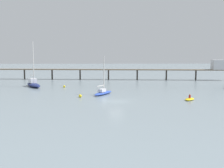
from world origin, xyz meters
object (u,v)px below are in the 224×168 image
Objects in this scene: pier at (148,68)px; mooring_buoy_near at (64,86)px; sailboat_navy at (33,84)px; mooring_buoy_mid at (80,96)px; sailboat_blue at (103,92)px; dinghy_yellow at (190,99)px.

pier is 31.65m from mooring_buoy_near.
mooring_buoy_mid is (13.38, -17.66, -0.50)m from sailboat_navy.
dinghy_yellow is (15.71, -7.21, -0.36)m from sailboat_blue.
sailboat_navy is at bearing 166.08° from mooring_buoy_near.
sailboat_navy reaches higher than sailboat_blue.
dinghy_yellow is at bearing -24.67° from sailboat_blue.
sailboat_navy is 20.34× the size of mooring_buoy_near.
dinghy_yellow is (0.51, -38.68, -3.66)m from pier.
dinghy_yellow reaches higher than mooring_buoy_near.
dinghy_yellow is 5.31× the size of mooring_buoy_mid.
sailboat_navy is 22.79m from sailboat_blue.
dinghy_yellow is at bearing -32.60° from sailboat_navy.
sailboat_navy reaches higher than mooring_buoy_mid.
mooring_buoy_near is at bearing 108.44° from mooring_buoy_mid.
sailboat_blue is at bearing 37.88° from mooring_buoy_mid.
sailboat_navy is 39.79m from dinghy_yellow.
mooring_buoy_mid is (-20.14, 3.77, 0.11)m from dinghy_yellow.
sailboat_navy reaches higher than pier.
mooring_buoy_mid is (5.21, -15.64, 0.03)m from mooring_buoy_near.
sailboat_blue is 2.43× the size of dinghy_yellow.
mooring_buoy_mid reaches higher than mooring_buoy_near.
mooring_buoy_mid is at bearing -52.85° from sailboat_navy.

